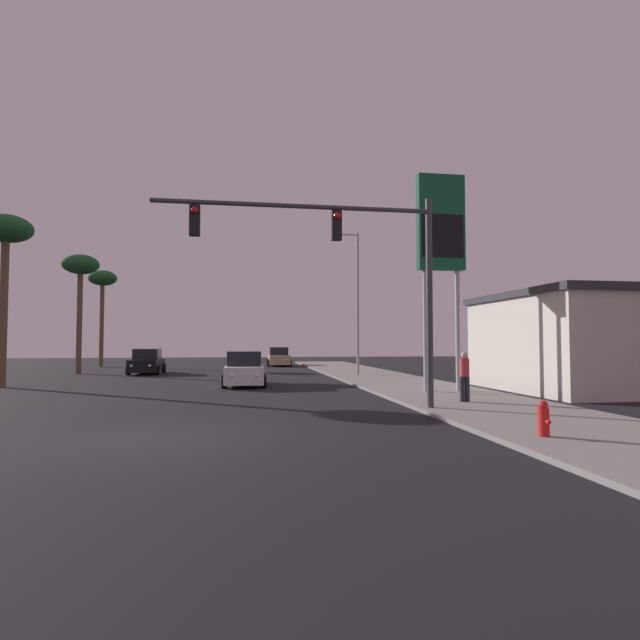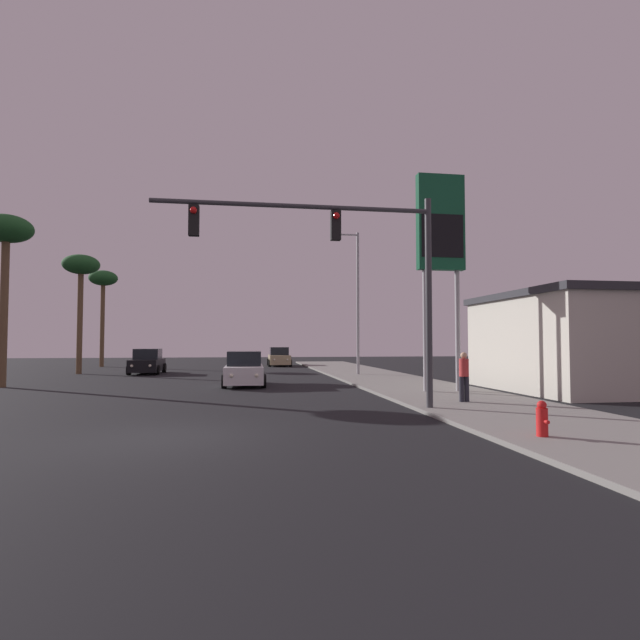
{
  "view_description": "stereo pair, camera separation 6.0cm",
  "coord_description": "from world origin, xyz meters",
  "px_view_note": "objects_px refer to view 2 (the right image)",
  "views": [
    {
      "loc": [
        1.69,
        -11.56,
        2.13
      ],
      "look_at": [
        5.58,
        13.73,
        3.27
      ],
      "focal_mm": 28.0,
      "sensor_mm": 36.0,
      "label": 1
    },
    {
      "loc": [
        1.75,
        -11.57,
        2.13
      ],
      "look_at": [
        5.58,
        13.73,
        3.27
      ],
      "focal_mm": 28.0,
      "sensor_mm": 36.0,
      "label": 2
    }
  ],
  "objects_px": {
    "car_tan": "(279,357)",
    "fire_hydrant": "(542,419)",
    "gas_station_sign": "(441,234)",
    "street_lamp": "(356,295)",
    "palm_tree_far": "(103,283)",
    "car_black": "(147,362)",
    "pedestrian_on_sidewalk": "(464,375)",
    "traffic_light_mast": "(350,255)",
    "palm_tree_near": "(6,238)",
    "palm_tree_mid": "(81,271)",
    "car_white": "(244,370)"
  },
  "relations": [
    {
      "from": "car_tan",
      "to": "fire_hydrant",
      "type": "height_order",
      "value": "car_tan"
    },
    {
      "from": "gas_station_sign",
      "to": "fire_hydrant",
      "type": "distance_m",
      "value": 11.6
    },
    {
      "from": "street_lamp",
      "to": "palm_tree_far",
      "type": "distance_m",
      "value": 24.3
    },
    {
      "from": "car_tan",
      "to": "gas_station_sign",
      "type": "xyz_separation_m",
      "value": [
        4.98,
        -25.2,
        5.86
      ]
    },
    {
      "from": "car_black",
      "to": "pedestrian_on_sidewalk",
      "type": "xyz_separation_m",
      "value": [
        13.84,
        -19.15,
        0.27
      ]
    },
    {
      "from": "gas_station_sign",
      "to": "palm_tree_far",
      "type": "height_order",
      "value": "gas_station_sign"
    },
    {
      "from": "car_black",
      "to": "traffic_light_mast",
      "type": "height_order",
      "value": "traffic_light_mast"
    },
    {
      "from": "gas_station_sign",
      "to": "fire_hydrant",
      "type": "xyz_separation_m",
      "value": [
        -1.75,
        -9.69,
        -6.13
      ]
    },
    {
      "from": "palm_tree_near",
      "to": "palm_tree_mid",
      "type": "distance_m",
      "value": 10.01
    },
    {
      "from": "traffic_light_mast",
      "to": "street_lamp",
      "type": "distance_m",
      "value": 16.52
    },
    {
      "from": "traffic_light_mast",
      "to": "fire_hydrant",
      "type": "bearing_deg",
      "value": -57.15
    },
    {
      "from": "palm_tree_near",
      "to": "palm_tree_far",
      "type": "relative_size",
      "value": 0.98
    },
    {
      "from": "traffic_light_mast",
      "to": "fire_hydrant",
      "type": "height_order",
      "value": "traffic_light_mast"
    },
    {
      "from": "traffic_light_mast",
      "to": "pedestrian_on_sidewalk",
      "type": "distance_m",
      "value": 5.76
    },
    {
      "from": "palm_tree_mid",
      "to": "car_white",
      "type": "bearing_deg",
      "value": -44.55
    },
    {
      "from": "car_tan",
      "to": "fire_hydrant",
      "type": "xyz_separation_m",
      "value": [
        3.23,
        -34.89,
        -0.27
      ]
    },
    {
      "from": "car_black",
      "to": "traffic_light_mast",
      "type": "xyz_separation_m",
      "value": [
        9.65,
        -20.38,
        4.03
      ]
    },
    {
      "from": "car_white",
      "to": "pedestrian_on_sidewalk",
      "type": "relative_size",
      "value": 2.59
    },
    {
      "from": "car_black",
      "to": "car_white",
      "type": "relative_size",
      "value": 1.0
    },
    {
      "from": "car_white",
      "to": "street_lamp",
      "type": "height_order",
      "value": "street_lamp"
    },
    {
      "from": "palm_tree_mid",
      "to": "street_lamp",
      "type": "bearing_deg",
      "value": -14.77
    },
    {
      "from": "car_black",
      "to": "street_lamp",
      "type": "distance_m",
      "value": 14.79
    },
    {
      "from": "traffic_light_mast",
      "to": "fire_hydrant",
      "type": "distance_m",
      "value": 7.22
    },
    {
      "from": "gas_station_sign",
      "to": "traffic_light_mast",
      "type": "bearing_deg",
      "value": -135.41
    },
    {
      "from": "car_black",
      "to": "palm_tree_far",
      "type": "relative_size",
      "value": 0.52
    },
    {
      "from": "car_black",
      "to": "palm_tree_mid",
      "type": "bearing_deg",
      "value": -6.17
    },
    {
      "from": "traffic_light_mast",
      "to": "gas_station_sign",
      "type": "height_order",
      "value": "gas_station_sign"
    },
    {
      "from": "car_tan",
      "to": "traffic_light_mast",
      "type": "relative_size",
      "value": 0.51
    },
    {
      "from": "palm_tree_far",
      "to": "car_tan",
      "type": "bearing_deg",
      "value": -2.95
    },
    {
      "from": "car_tan",
      "to": "palm_tree_far",
      "type": "bearing_deg",
      "value": -2.71
    },
    {
      "from": "car_black",
      "to": "gas_station_sign",
      "type": "bearing_deg",
      "value": 132.33
    },
    {
      "from": "car_white",
      "to": "palm_tree_far",
      "type": "relative_size",
      "value": 0.52
    },
    {
      "from": "fire_hydrant",
      "to": "palm_tree_mid",
      "type": "relative_size",
      "value": 0.09
    },
    {
      "from": "traffic_light_mast",
      "to": "fire_hydrant",
      "type": "xyz_separation_m",
      "value": [
        3.14,
        -4.87,
        -4.3
      ]
    },
    {
      "from": "gas_station_sign",
      "to": "palm_tree_far",
      "type": "distance_m",
      "value": 32.97
    },
    {
      "from": "car_white",
      "to": "palm_tree_mid",
      "type": "distance_m",
      "value": 16.61
    },
    {
      "from": "car_white",
      "to": "gas_station_sign",
      "type": "height_order",
      "value": "gas_station_sign"
    },
    {
      "from": "car_black",
      "to": "gas_station_sign",
      "type": "relative_size",
      "value": 0.48
    },
    {
      "from": "car_tan",
      "to": "pedestrian_on_sidewalk",
      "type": "height_order",
      "value": "pedestrian_on_sidewalk"
    },
    {
      "from": "gas_station_sign",
      "to": "fire_hydrant",
      "type": "height_order",
      "value": "gas_station_sign"
    },
    {
      "from": "palm_tree_far",
      "to": "gas_station_sign",
      "type": "bearing_deg",
      "value": -52.03
    },
    {
      "from": "traffic_light_mast",
      "to": "pedestrian_on_sidewalk",
      "type": "height_order",
      "value": "traffic_light_mast"
    },
    {
      "from": "car_tan",
      "to": "palm_tree_mid",
      "type": "distance_m",
      "value": 17.92
    },
    {
      "from": "car_black",
      "to": "street_lamp",
      "type": "relative_size",
      "value": 0.48
    },
    {
      "from": "car_white",
      "to": "palm_tree_mid",
      "type": "relative_size",
      "value": 0.54
    },
    {
      "from": "pedestrian_on_sidewalk",
      "to": "palm_tree_near",
      "type": "distance_m",
      "value": 21.84
    },
    {
      "from": "palm_tree_far",
      "to": "palm_tree_mid",
      "type": "relative_size",
      "value": 1.04
    },
    {
      "from": "car_white",
      "to": "traffic_light_mast",
      "type": "height_order",
      "value": "traffic_light_mast"
    },
    {
      "from": "car_tan",
      "to": "pedestrian_on_sidewalk",
      "type": "distance_m",
      "value": 29.11
    },
    {
      "from": "traffic_light_mast",
      "to": "car_white",
      "type": "bearing_deg",
      "value": 107.6
    }
  ]
}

